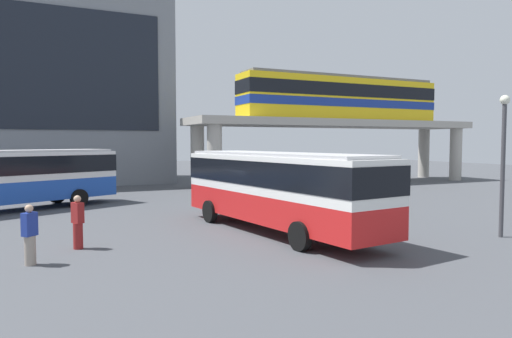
{
  "coord_description": "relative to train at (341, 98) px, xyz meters",
  "views": [
    {
      "loc": [
        -8.35,
        -18.06,
        3.64
      ],
      "look_at": [
        2.15,
        4.48,
        2.2
      ],
      "focal_mm": 32.62,
      "sensor_mm": 36.0,
      "label": 1
    }
  ],
  "objects": [
    {
      "name": "bicycle_green",
      "position": [
        0.05,
        -6.5,
        -7.17
      ],
      "size": [
        1.79,
        0.09,
        1.04
      ],
      "color": "black",
      "rests_on": "ground_plane"
    },
    {
      "name": "elevated_platform",
      "position": [
        -0.37,
        -0.0,
        -2.85
      ],
      "size": [
        26.78,
        5.67,
        5.56
      ],
      "color": "#ADA89E",
      "rests_on": "ground_plane"
    },
    {
      "name": "pedestrian_walking_across",
      "position": [
        -24.49,
        -19.0,
        -6.67
      ],
      "size": [
        0.47,
        0.46,
        1.81
      ],
      "color": "gray",
      "rests_on": "ground_plane"
    },
    {
      "name": "bus_main",
      "position": [
        -15.51,
        -17.59,
        -5.54
      ],
      "size": [
        4.0,
        11.28,
        3.22
      ],
      "color": "red",
      "rests_on": "ground_plane"
    },
    {
      "name": "bicycle_brown",
      "position": [
        -6.96,
        -6.73,
        -7.17
      ],
      "size": [
        1.79,
        0.21,
        1.04
      ],
      "color": "black",
      "rests_on": "ground_plane"
    },
    {
      "name": "lamp_post",
      "position": [
        -8.18,
        -22.1,
        -4.27
      ],
      "size": [
        0.36,
        0.36,
        5.42
      ],
      "color": "#3F3F44",
      "rests_on": "ground_plane"
    },
    {
      "name": "bicycle_orange",
      "position": [
        -0.22,
        -3.98,
        -7.17
      ],
      "size": [
        1.76,
        0.47,
        1.04
      ],
      "color": "black",
      "rests_on": "ground_plane"
    },
    {
      "name": "ground_plane",
      "position": [
        -15.81,
        -6.07,
        -7.53
      ],
      "size": [
        120.0,
        120.0,
        0.0
      ],
      "primitive_type": "plane",
      "color": "#47494F"
    },
    {
      "name": "train",
      "position": [
        0.0,
        0.0,
        0.0
      ],
      "size": [
        19.0,
        2.96,
        3.84
      ],
      "color": "yellow",
      "rests_on": "elevated_platform"
    },
    {
      "name": "bicycle_silver",
      "position": [
        -4.8,
        -3.59,
        -7.17
      ],
      "size": [
        1.71,
        0.64,
        1.04
      ],
      "color": "black",
      "rests_on": "ground_plane"
    },
    {
      "name": "bus_secondary",
      "position": [
        -25.54,
        -6.56,
        -5.54
      ],
      "size": [
        11.06,
        7.04,
        3.22
      ],
      "color": "#1E4CB2",
      "rests_on": "ground_plane"
    },
    {
      "name": "pedestrian_by_bike_rack",
      "position": [
        -23.05,
        -17.35,
        -6.65
      ],
      "size": [
        0.42,
        0.48,
        1.84
      ],
      "color": "maroon",
      "rests_on": "ground_plane"
    }
  ]
}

